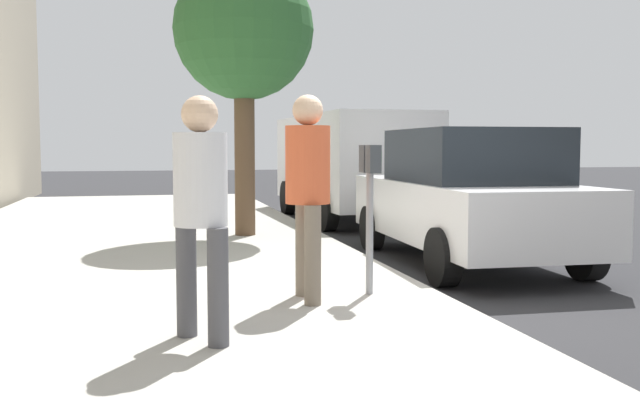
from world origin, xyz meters
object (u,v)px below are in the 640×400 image
at_px(pedestrian_at_meter, 308,178).
at_px(parked_sedan_near, 467,196).
at_px(parking_meter, 370,187).
at_px(pedestrian_bystander, 201,198).
at_px(parked_van_far, 350,161).
at_px(street_tree, 244,33).

relative_size(pedestrian_at_meter, parked_sedan_near, 0.42).
xyz_separation_m(parking_meter, pedestrian_bystander, (-1.27, 1.66, 0.02)).
distance_m(parking_meter, pedestrian_at_meter, 0.65).
height_order(pedestrian_at_meter, parked_sedan_near, pedestrian_at_meter).
xyz_separation_m(pedestrian_at_meter, parked_van_far, (7.93, -2.66, -0.01)).
bearing_deg(pedestrian_bystander, pedestrian_at_meter, 16.25).
height_order(parking_meter, parked_sedan_near, parked_sedan_near).
bearing_deg(parking_meter, street_tree, 6.67).
xyz_separation_m(parking_meter, pedestrian_at_meter, (-0.13, 0.63, 0.10)).
bearing_deg(parked_sedan_near, pedestrian_bystander, 133.15).
bearing_deg(pedestrian_at_meter, parked_van_far, 71.93).
relative_size(pedestrian_bystander, parked_van_far, 0.33).
xyz_separation_m(pedestrian_bystander, parked_van_far, (9.08, -3.70, 0.07)).
xyz_separation_m(parked_van_far, street_tree, (-3.06, 2.59, 2.05)).
distance_m(pedestrian_at_meter, pedestrian_bystander, 1.54).
bearing_deg(parked_sedan_near, street_tree, 45.39).
relative_size(parking_meter, pedestrian_at_meter, 0.76).
bearing_deg(street_tree, parked_sedan_near, -134.61).
distance_m(pedestrian_bystander, street_tree, 6.48).
bearing_deg(parked_van_far, pedestrian_bystander, 157.84).
distance_m(parking_meter, pedestrian_bystander, 2.09).
height_order(parked_sedan_near, parked_van_far, parked_van_far).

